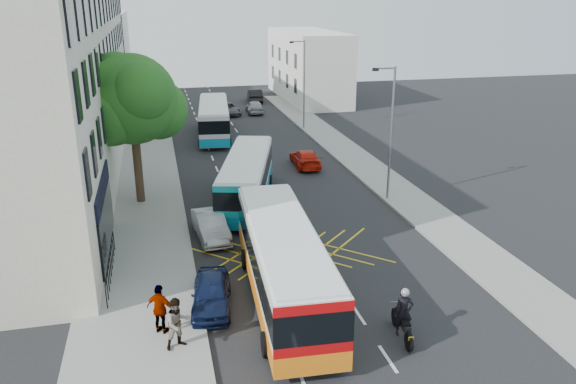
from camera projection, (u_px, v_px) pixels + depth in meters
ground at (358, 314)px, 22.31m from camera, size 120.00×120.00×0.00m
pavement_left at (141, 202)px, 34.18m from camera, size 5.00×70.00×0.15m
pavement_right at (386, 183)px, 37.69m from camera, size 3.00×70.00×0.15m
terrace_main at (54, 74)px, 39.47m from camera, size 8.30×45.00×13.50m
terrace_far at (94, 56)px, 68.05m from camera, size 8.00×20.00×10.00m
building_right at (308, 65)px, 67.43m from camera, size 6.00×18.00×8.00m
street_tree at (132, 100)px, 32.09m from camera, size 6.30×5.70×8.80m
lamp_near at (390, 127)px, 33.14m from camera, size 1.45×0.15×8.00m
lamp_far at (303, 80)px, 51.49m from camera, size 1.45×0.15×8.00m
railings at (110, 265)px, 24.81m from camera, size 0.08×5.60×1.14m
bus_near at (284, 263)px, 22.87m from camera, size 3.26×11.40×3.17m
bus_mid at (247, 178)px, 33.82m from camera, size 5.11×10.69×2.93m
bus_far at (214, 119)px, 49.76m from camera, size 3.63×11.03×3.04m
motorbike at (403, 315)px, 20.46m from camera, size 0.77×2.32×2.06m
parked_car_blue at (211, 293)px, 22.59m from camera, size 2.04×3.99×1.30m
parked_car_silver at (211, 226)px, 29.09m from camera, size 1.80×4.21×1.35m
red_hatchback at (305, 158)px, 41.36m from camera, size 1.94×4.37×1.25m
distant_car_grey at (228, 109)px, 59.38m from camera, size 2.58×4.58×1.21m
distant_car_silver at (254, 107)px, 60.02m from camera, size 1.82×4.10×1.37m
distant_car_dark at (255, 95)px, 66.46m from camera, size 2.04×4.71×1.51m
pedestrian_near at (178, 323)px, 19.67m from camera, size 1.14×1.03×1.93m
pedestrian_far at (160, 309)px, 20.53m from camera, size 1.21×1.02×1.95m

